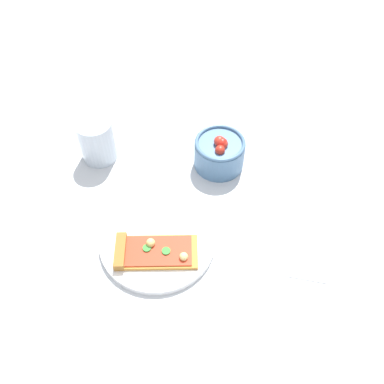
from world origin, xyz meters
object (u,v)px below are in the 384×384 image
at_px(soda_glass, 97,141).
at_px(salad_bowl, 219,152).
at_px(plate, 158,240).
at_px(paper_napkin, 305,254).
at_px(pizza_slice_main, 151,252).

bearing_deg(soda_glass, salad_bowl, 79.31).
relative_size(plate, paper_napkin, 2.09).
bearing_deg(salad_bowl, plate, -37.16).
bearing_deg(pizza_slice_main, paper_napkin, 85.73).
height_order(pizza_slice_main, soda_glass, soda_glass).
bearing_deg(paper_napkin, salad_bowl, -151.48).
bearing_deg(salad_bowl, soda_glass, -100.69).
bearing_deg(salad_bowl, paper_napkin, 28.52).
bearing_deg(pizza_slice_main, salad_bowl, 144.61).
relative_size(plate, soda_glass, 2.23).
bearing_deg(plate, pizza_slice_main, -23.06).
height_order(plate, pizza_slice_main, pizza_slice_main).
xyz_separation_m(pizza_slice_main, salad_bowl, (-0.23, 0.16, 0.02)).
bearing_deg(plate, paper_napkin, 79.04).
bearing_deg(salad_bowl, pizza_slice_main, -35.39).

